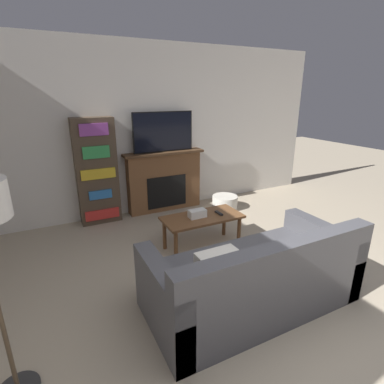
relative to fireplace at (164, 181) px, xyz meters
name	(u,v)px	position (x,y,z in m)	size (l,w,h in m)	color
ground_plane	(333,362)	(-0.03, -3.50, -0.51)	(18.00, 18.00, 0.00)	tan
wall_back	(158,130)	(-0.03, 0.14, 0.84)	(6.18, 0.06, 2.70)	silver
fireplace	(164,181)	(0.00, 0.00, 0.00)	(1.36, 0.28, 1.02)	brown
tv	(163,132)	(0.00, -0.02, 0.82)	(1.01, 0.03, 0.64)	black
couch	(253,279)	(-0.19, -2.70, -0.23)	(1.97, 0.93, 0.82)	#4C4C51
coffee_table	(202,221)	(-0.08, -1.49, -0.13)	(1.03, 0.48, 0.44)	brown
tissue_box	(197,214)	(-0.15, -1.49, -0.02)	(0.22, 0.12, 0.10)	white
remote_control	(219,213)	(0.15, -1.52, -0.06)	(0.04, 0.15, 0.02)	black
bookshelf	(97,172)	(-1.10, -0.02, 0.29)	(0.60, 0.29, 1.61)	#4C3D2D
storage_basket	(225,202)	(0.94, -0.46, -0.40)	(0.44, 0.44, 0.23)	silver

